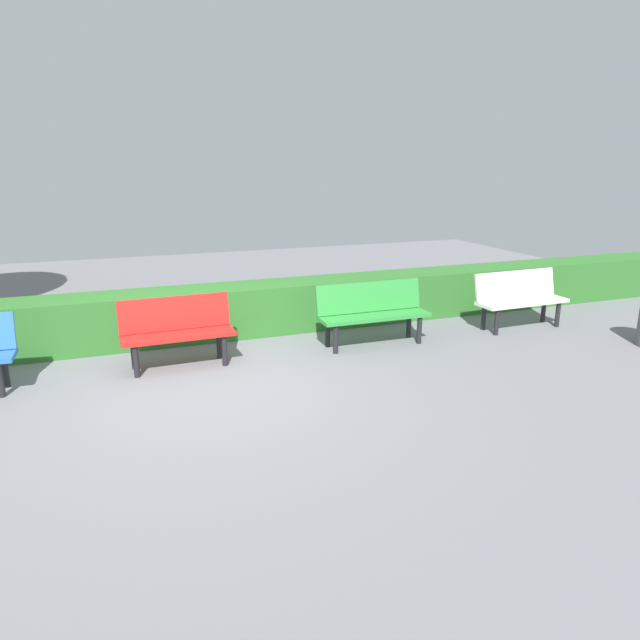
% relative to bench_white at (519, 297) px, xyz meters
% --- Properties ---
extents(ground_plane, '(19.87, 19.87, 0.00)m').
position_rel_bench_white_xyz_m(ground_plane, '(4.93, 0.78, -0.48)').
color(ground_plane, slate).
extents(bench_white, '(1.47, 0.50, 0.86)m').
position_rel_bench_white_xyz_m(bench_white, '(0.00, 0.00, 0.00)').
color(bench_white, white).
rests_on(bench_white, ground_plane).
extents(bench_green, '(1.57, 0.48, 0.86)m').
position_rel_bench_white_xyz_m(bench_green, '(2.47, -0.05, 0.00)').
color(bench_green, '#2D8C38').
rests_on(bench_green, ground_plane).
extents(bench_red, '(1.37, 0.49, 0.86)m').
position_rel_bench_white_xyz_m(bench_red, '(5.12, -0.10, -0.00)').
color(bench_red, red).
rests_on(bench_red, ground_plane).
extents(hedge_row, '(15.87, 0.74, 0.72)m').
position_rel_bench_white_xyz_m(hedge_row, '(3.79, -1.19, -0.12)').
color(hedge_row, '#2D6B28').
rests_on(hedge_row, ground_plane).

